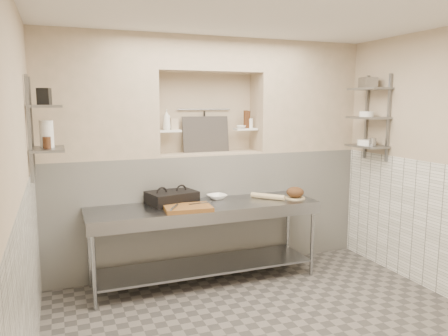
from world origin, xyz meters
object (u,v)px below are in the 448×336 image
cutting_board (188,208)px  rolling_pin (268,196)px  bottle_soap (167,120)px  prep_table (205,227)px  jug_left (47,134)px  bowl_alcove (241,127)px  bread_loaf (295,192)px  mixing_bowl (217,197)px  panini_press (172,198)px

cutting_board → rolling_pin: 1.06m
cutting_board → bottle_soap: bearing=93.1°
prep_table → cutting_board: size_ratio=5.26×
jug_left → rolling_pin: bearing=2.5°
bottle_soap → jug_left: 1.46m
bowl_alcove → jug_left: size_ratio=0.48×
bread_loaf → bottle_soap: (-1.40, 0.62, 0.86)m
mixing_bowl → bowl_alcove: size_ratio=1.81×
cutting_board → prep_table: bearing=33.9°
panini_press → cutting_board: panini_press is taller
panini_press → bottle_soap: (0.05, 0.37, 0.86)m
rolling_pin → jug_left: (-2.39, -0.10, 0.81)m
prep_table → bottle_soap: bearing=117.4°
mixing_bowl → bowl_alcove: bowl_alcove is taller
panini_press → mixing_bowl: size_ratio=2.67×
panini_press → bowl_alcove: bearing=6.6°
cutting_board → rolling_pin: size_ratio=1.18×
mixing_bowl → rolling_pin: rolling_pin is taller
cutting_board → bottle_soap: size_ratio=2.04×
prep_table → cutting_board: (-0.25, -0.17, 0.28)m
bottle_soap → jug_left: bottle_soap is taller
bread_loaf → jug_left: size_ratio=0.82×
panini_press → rolling_pin: size_ratio=1.41×
bottle_soap → bowl_alcove: size_ratio=1.98×
rolling_pin → prep_table: bearing=-178.9°
bowl_alcove → bottle_soap: bearing=179.2°
mixing_bowl → bowl_alcove: bearing=34.7°
prep_table → panini_press: panini_press is taller
bread_loaf → jug_left: bearing=-179.7°
prep_table → mixing_bowl: (0.23, 0.23, 0.28)m
mixing_bowl → panini_press: bearing=-174.7°
cutting_board → bowl_alcove: bowl_alcove is taller
rolling_pin → mixing_bowl: bearing=158.6°
panini_press → prep_table: bearing=-41.7°
mixing_bowl → prep_table: bearing=-134.4°
mixing_bowl → rolling_pin: (0.56, -0.22, 0.00)m
jug_left → bottle_soap: bearing=26.0°
cutting_board → bowl_alcove: (0.91, 0.70, 0.81)m
rolling_pin → jug_left: size_ratio=1.65×
jug_left → bread_loaf: bearing=0.3°
prep_table → panini_press: bearing=151.1°
bowl_alcove → jug_left: 2.35m
bottle_soap → bowl_alcove: (0.95, -0.01, -0.10)m
prep_table → cutting_board: cutting_board is taller
cutting_board → bowl_alcove: bearing=37.6°
prep_table → jug_left: bearing=-176.8°
panini_press → bowl_alcove: 1.30m
prep_table → bowl_alcove: bowl_alcove is taller
panini_press → rolling_pin: 1.14m
bread_loaf → jug_left: 2.81m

